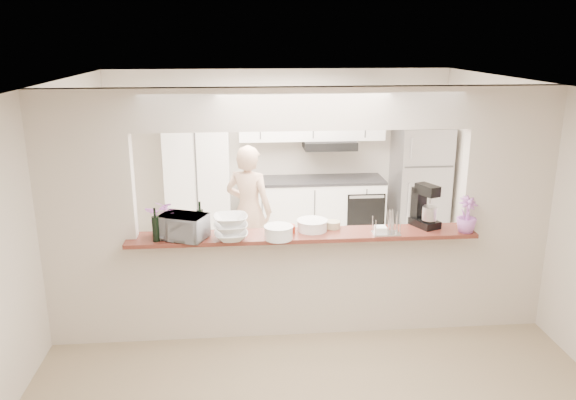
{
  "coord_description": "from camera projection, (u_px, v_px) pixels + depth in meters",
  "views": [
    {
      "loc": [
        -0.6,
        -5.19,
        2.94
      ],
      "look_at": [
        -0.12,
        0.3,
        1.33
      ],
      "focal_mm": 35.0,
      "sensor_mm": 36.0,
      "label": 1
    }
  ],
  "objects": [
    {
      "name": "partition",
      "position": [
        303.0,
        193.0,
        5.43
      ],
      "size": [
        5.0,
        0.15,
        2.5
      ],
      "color": "beige",
      "rests_on": "floor"
    },
    {
      "name": "wine_bottle_a",
      "position": [
        156.0,
        228.0,
        5.24
      ],
      "size": [
        0.07,
        0.07,
        0.33
      ],
      "color": "black",
      "rests_on": "bar_counter"
    },
    {
      "name": "kitchen_cabinets",
      "position": [
        269.0,
        177.0,
        8.16
      ],
      "size": [
        3.15,
        0.62,
        2.25
      ],
      "color": "white",
      "rests_on": "floor"
    },
    {
      "name": "person",
      "position": [
        249.0,
        211.0,
        7.03
      ],
      "size": [
        0.72,
        0.62,
        1.67
      ],
      "primitive_type": "imported",
      "rotation": [
        0.0,
        0.0,
        2.71
      ],
      "color": "tan",
      "rests_on": "floor"
    },
    {
      "name": "flower_left",
      "position": [
        163.0,
        217.0,
        5.42
      ],
      "size": [
        0.38,
        0.35,
        0.35
      ],
      "primitive_type": "imported",
      "rotation": [
        0.0,
        0.0,
        -0.29
      ],
      "color": "#D26FC3",
      "rests_on": "bar_counter"
    },
    {
      "name": "plate_stack_b",
      "position": [
        312.0,
        225.0,
        5.56
      ],
      "size": [
        0.31,
        0.31,
        0.11
      ],
      "color": "white",
      "rests_on": "bar_counter"
    },
    {
      "name": "plate_stack_a",
      "position": [
        279.0,
        232.0,
        5.32
      ],
      "size": [
        0.28,
        0.28,
        0.13
      ],
      "color": "white",
      "rests_on": "bar_counter"
    },
    {
      "name": "serving_bowls",
      "position": [
        231.0,
        228.0,
        5.28
      ],
      "size": [
        0.34,
        0.34,
        0.24
      ],
      "primitive_type": "imported",
      "rotation": [
        0.0,
        0.0,
        0.07
      ],
      "color": "white",
      "rests_on": "bar_counter"
    },
    {
      "name": "bar_counter",
      "position": [
        302.0,
        280.0,
        5.68
      ],
      "size": [
        3.4,
        0.38,
        1.09
      ],
      "color": "beige",
      "rests_on": "floor"
    },
    {
      "name": "refrigerator",
      "position": [
        420.0,
        183.0,
        8.31
      ],
      "size": [
        0.75,
        0.7,
        1.7
      ],
      "primitive_type": "cube",
      "color": "#A0A0A5",
      "rests_on": "floor"
    },
    {
      "name": "flower_right",
      "position": [
        467.0,
        215.0,
        5.48
      ],
      "size": [
        0.25,
        0.25,
        0.36
      ],
      "primitive_type": "imported",
      "rotation": [
        0.0,
        0.0,
        0.31
      ],
      "color": "#C067BE",
      "rests_on": "bar_counter"
    },
    {
      "name": "wine_bottle_b",
      "position": [
        200.0,
        220.0,
        5.48
      ],
      "size": [
        0.06,
        0.06,
        0.31
      ],
      "color": "black",
      "rests_on": "bar_counter"
    },
    {
      "name": "tile_overlay",
      "position": [
        288.0,
        270.0,
        7.32
      ],
      "size": [
        5.0,
        2.9,
        0.01
      ],
      "primitive_type": "cube",
      "color": "silver",
      "rests_on": "floor"
    },
    {
      "name": "tan_bowl",
      "position": [
        333.0,
        225.0,
        5.63
      ],
      "size": [
        0.15,
        0.15,
        0.07
      ],
      "primitive_type": "cylinder",
      "color": "tan",
      "rests_on": "bar_counter"
    },
    {
      "name": "floor",
      "position": [
        302.0,
        330.0,
        5.84
      ],
      "size": [
        6.0,
        6.0,
        0.0
      ],
      "primitive_type": "plane",
      "color": "tan",
      "rests_on": "ground"
    },
    {
      "name": "stand_mixer",
      "position": [
        425.0,
        207.0,
        5.65
      ],
      "size": [
        0.29,
        0.34,
        0.44
      ],
      "color": "black",
      "rests_on": "bar_counter"
    },
    {
      "name": "red_bowl",
      "position": [
        287.0,
        229.0,
        5.51
      ],
      "size": [
        0.16,
        0.16,
        0.07
      ],
      "primitive_type": "cylinder",
      "color": "maroon",
      "rests_on": "bar_counter"
    },
    {
      "name": "toaster_oven",
      "position": [
        183.0,
        227.0,
        5.31
      ],
      "size": [
        0.51,
        0.44,
        0.24
      ],
      "primitive_type": "imported",
      "rotation": [
        0.0,
        0.0,
        -0.4
      ],
      "color": "#A4A3A8",
      "rests_on": "bar_counter"
    },
    {
      "name": "utensil_caddy",
      "position": [
        386.0,
        224.0,
        5.43
      ],
      "size": [
        0.26,
        0.15,
        0.25
      ],
      "color": "silver",
      "rests_on": "bar_counter"
    }
  ]
}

